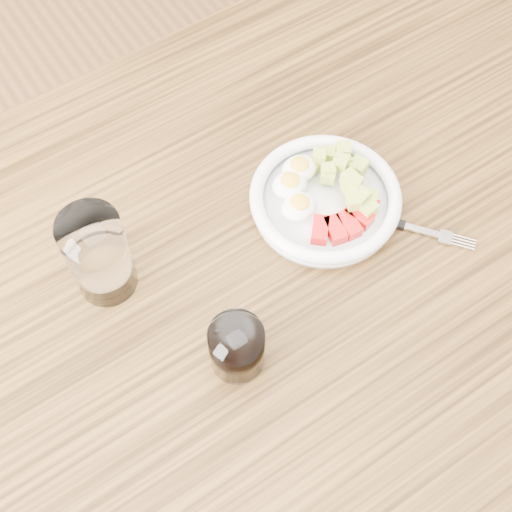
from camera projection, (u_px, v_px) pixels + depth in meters
The scene contains 6 objects.
ground at pixel (262, 425), 1.63m from camera, with size 4.00×4.00×0.00m, color brown.
dining_table at pixel (265, 300), 1.05m from camera, with size 1.50×0.90×0.77m.
bowl at pixel (324, 197), 0.99m from camera, with size 0.21×0.21×0.05m.
fork at pixel (391, 222), 0.99m from camera, with size 0.13×0.16×0.01m.
water_glass at pixel (98, 255), 0.89m from camera, with size 0.08×0.08×0.14m, color white.
coffee_glass at pixel (237, 347), 0.86m from camera, with size 0.07×0.07×0.08m.
Camera 1 is at (-0.26, -0.37, 1.62)m, focal length 50.00 mm.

